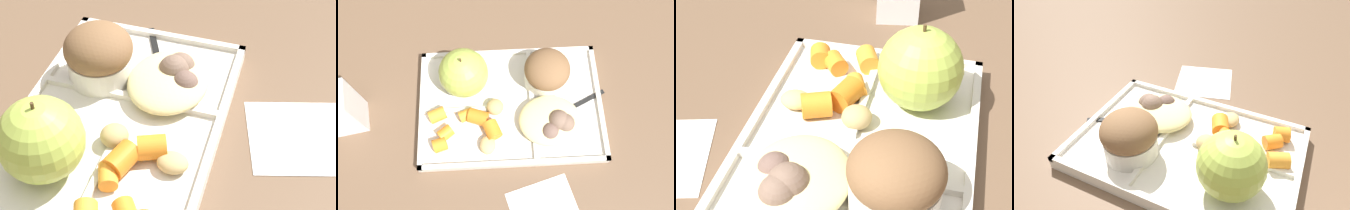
# 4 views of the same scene
# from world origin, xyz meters

# --- Properties ---
(ground) EXTENTS (6.00, 6.00, 0.00)m
(ground) POSITION_xyz_m (0.00, 0.00, 0.00)
(ground) COLOR brown
(lunch_tray) EXTENTS (0.34, 0.23, 0.02)m
(lunch_tray) POSITION_xyz_m (-0.00, -0.00, 0.01)
(lunch_tray) COLOR silver
(lunch_tray) RESTS_ON ground
(green_apple) EXTENTS (0.09, 0.09, 0.10)m
(green_apple) POSITION_xyz_m (-0.08, 0.05, 0.06)
(green_apple) COLOR #A8C14C
(green_apple) RESTS_ON lunch_tray
(bran_muffin) EXTENTS (0.08, 0.08, 0.07)m
(bran_muffin) POSITION_xyz_m (0.07, 0.05, 0.05)
(bran_muffin) COLOR silver
(bran_muffin) RESTS_ON lunch_tray
(carrot_slice_diagonal) EXTENTS (0.03, 0.03, 0.02)m
(carrot_slice_diagonal) POSITION_xyz_m (-0.12, -0.05, 0.03)
(carrot_slice_diagonal) COLOR orange
(carrot_slice_diagonal) RESTS_ON lunch_tray
(carrot_slice_small) EXTENTS (0.04, 0.03, 0.02)m
(carrot_slice_small) POSITION_xyz_m (-0.13, -0.02, 0.03)
(carrot_slice_small) COLOR orange
(carrot_slice_small) RESTS_ON lunch_tray
(carrot_slice_tilted) EXTENTS (0.03, 0.03, 0.02)m
(carrot_slice_tilted) POSITION_xyz_m (-0.08, -0.02, 0.03)
(carrot_slice_tilted) COLOR orange
(carrot_slice_tilted) RESTS_ON lunch_tray
(carrot_slice_large) EXTENTS (0.04, 0.04, 0.03)m
(carrot_slice_large) POSITION_xyz_m (-0.04, -0.05, 0.03)
(carrot_slice_large) COLOR orange
(carrot_slice_large) RESTS_ON lunch_tray
(carrot_slice_center) EXTENTS (0.04, 0.04, 0.03)m
(carrot_slice_center) POSITION_xyz_m (-0.06, -0.03, 0.03)
(carrot_slice_center) COLOR orange
(carrot_slice_center) RESTS_ON lunch_tray
(carrot_slice_near_corner) EXTENTS (0.03, 0.03, 0.02)m
(carrot_slice_near_corner) POSITION_xyz_m (-0.13, -0.07, 0.03)
(carrot_slice_near_corner) COLOR orange
(carrot_slice_near_corner) RESTS_ON lunch_tray
(potato_chunk_golden) EXTENTS (0.04, 0.04, 0.02)m
(potato_chunk_golden) POSITION_xyz_m (-0.03, -0.01, 0.03)
(potato_chunk_golden) COLOR tan
(potato_chunk_golden) RESTS_ON lunch_tray
(potato_chunk_small) EXTENTS (0.03, 0.03, 0.02)m
(potato_chunk_small) POSITION_xyz_m (-0.05, -0.08, 0.02)
(potato_chunk_small) COLOR tan
(potato_chunk_small) RESTS_ON lunch_tray
(egg_noodle_pile) EXTENTS (0.11, 0.10, 0.03)m
(egg_noodle_pile) POSITION_xyz_m (0.07, -0.04, 0.03)
(egg_noodle_pile) COLOR beige
(egg_noodle_pile) RESTS_ON lunch_tray
(meatball_side) EXTENTS (0.04, 0.04, 0.04)m
(meatball_side) POSITION_xyz_m (0.08, -0.04, 0.03)
(meatball_side) COLOR #755B4C
(meatball_side) RESTS_ON lunch_tray
(meatball_back) EXTENTS (0.04, 0.04, 0.04)m
(meatball_back) POSITION_xyz_m (0.09, -0.05, 0.03)
(meatball_back) COLOR #755B4C
(meatball_back) RESTS_ON lunch_tray
(meatball_front) EXTENTS (0.03, 0.03, 0.03)m
(meatball_front) POSITION_xyz_m (0.07, -0.06, 0.03)
(meatball_front) COLOR brown
(meatball_front) RESTS_ON lunch_tray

